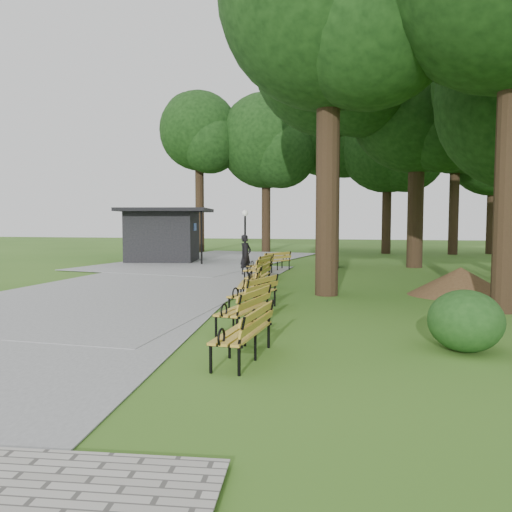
% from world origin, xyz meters
% --- Properties ---
extents(ground, '(100.00, 100.00, 0.00)m').
position_xyz_m(ground, '(0.00, 0.00, 0.00)').
color(ground, '#33601B').
rests_on(ground, ground).
extents(path, '(12.00, 38.00, 0.06)m').
position_xyz_m(path, '(-4.00, 3.00, 0.03)').
color(path, gray).
rests_on(path, ground).
extents(person, '(0.62, 0.73, 1.69)m').
position_xyz_m(person, '(-1.26, 7.02, 0.85)').
color(person, black).
rests_on(person, ground).
extents(kiosk, '(5.38, 4.88, 2.96)m').
position_xyz_m(kiosk, '(-7.36, 12.69, 1.48)').
color(kiosk, black).
rests_on(kiosk, ground).
extents(lamp_post, '(0.32, 0.32, 2.83)m').
position_xyz_m(lamp_post, '(-2.38, 11.55, 2.06)').
color(lamp_post, black).
rests_on(lamp_post, ground).
extents(dirt_mound, '(2.58, 2.58, 0.86)m').
position_xyz_m(dirt_mound, '(6.40, 2.83, 0.43)').
color(dirt_mound, '#47301C').
rests_on(dirt_mound, ground).
extents(bench_0, '(0.78, 1.94, 0.88)m').
position_xyz_m(bench_0, '(1.60, -5.20, 0.44)').
color(bench_0, gold).
rests_on(bench_0, ground).
extents(bench_1, '(0.93, 1.98, 0.88)m').
position_xyz_m(bench_1, '(1.11, -3.14, 0.44)').
color(bench_1, gold).
rests_on(bench_1, ground).
extents(bench_2, '(1.10, 2.00, 0.88)m').
position_xyz_m(bench_2, '(0.83, -0.93, 0.44)').
color(bench_2, gold).
rests_on(bench_2, ground).
extents(bench_3, '(0.92, 1.97, 0.88)m').
position_xyz_m(bench_3, '(0.32, 0.74, 0.44)').
color(bench_3, gold).
rests_on(bench_3, ground).
extents(bench_4, '(0.65, 1.90, 0.88)m').
position_xyz_m(bench_4, '(0.13, 2.94, 0.44)').
color(bench_4, gold).
rests_on(bench_4, ground).
extents(bench_5, '(0.86, 1.96, 0.88)m').
position_xyz_m(bench_5, '(-0.38, 5.23, 0.44)').
color(bench_5, gold).
rests_on(bench_5, ground).
extents(bench_6, '(0.91, 1.97, 0.88)m').
position_xyz_m(bench_6, '(-0.62, 6.92, 0.44)').
color(bench_6, gold).
rests_on(bench_6, ground).
extents(bench_7, '(1.55, 1.95, 0.88)m').
position_xyz_m(bench_7, '(-0.43, 9.05, 0.44)').
color(bench_7, gold).
rests_on(bench_7, ground).
extents(lawn_tree_2, '(7.79, 7.79, 14.10)m').
position_xyz_m(lawn_tree_2, '(2.00, 11.27, 10.14)').
color(lawn_tree_2, black).
rests_on(lawn_tree_2, ground).
extents(lawn_tree_4, '(6.59, 6.59, 11.16)m').
position_xyz_m(lawn_tree_4, '(6.00, 12.07, 7.81)').
color(lawn_tree_4, black).
rests_on(lawn_tree_4, ground).
extents(tree_backdrop, '(37.25, 9.27, 16.50)m').
position_xyz_m(tree_backdrop, '(6.78, 22.95, 8.25)').
color(tree_backdrop, black).
rests_on(tree_backdrop, ground).
extents(shrub_2, '(1.26, 1.26, 1.07)m').
position_xyz_m(shrub_2, '(5.23, -3.92, 0.00)').
color(shrub_2, '#193D14').
rests_on(shrub_2, ground).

